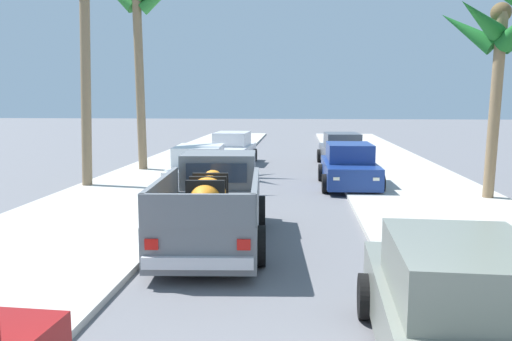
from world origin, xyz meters
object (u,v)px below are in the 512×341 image
Objects in this scene: pickup_truck at (214,205)px; car_right_far at (342,151)px; car_left_near at (460,312)px; palm_tree_left_back at (500,37)px; car_left_mid at (200,170)px; palm_tree_right_fore at (140,9)px; car_right_near at (349,167)px; car_right_mid at (232,149)px.

car_right_far is at bearing 74.06° from pickup_truck.
car_left_near is 11.63m from palm_tree_left_back.
car_left_mid is (-1.54, 6.29, -0.10)m from pickup_truck.
palm_tree_right_fore reaches higher than car_left_mid.
car_left_mid is 0.73× the size of palm_tree_left_back.
car_left_mid is 0.52× the size of palm_tree_right_fore.
car_left_near is at bearing -89.89° from car_right_near.
palm_tree_right_fore is 13.62m from palm_tree_left_back.
palm_tree_left_back reaches higher than car_right_far.
car_right_mid is (0.17, 7.19, 0.00)m from car_left_mid.
pickup_truck is at bearing -146.14° from palm_tree_left_back.
palm_tree_left_back is (7.59, 5.09, 4.04)m from pickup_truck.
palm_tree_left_back is at bearing 33.86° from pickup_truck.
car_left_near is 18.67m from palm_tree_right_fore.
car_left_near is 1.00× the size of car_right_mid.
pickup_truck is 1.25× the size of car_right_near.
car_left_mid is (-5.15, 11.32, 0.00)m from car_left_near.
car_left_near is 1.01× the size of car_right_near.
car_left_mid is (-5.13, -1.19, 0.00)m from car_right_near.
car_left_near is at bearing -74.93° from car_right_mid.
car_left_near is 18.36m from car_right_far.
palm_tree_right_fore reaches higher than car_right_near.
car_right_mid is 0.73× the size of palm_tree_left_back.
car_right_near is at bearing -20.08° from palm_tree_right_fore.
car_right_mid is at bearing 88.66° from car_left_mid.
pickup_truck is at bearing -84.20° from car_right_mid.
palm_tree_right_fore is at bearing 114.31° from pickup_truck.
palm_tree_left_back is at bearing -7.47° from car_left_mid.
car_right_near is 5.26m from car_left_mid.
car_right_mid and car_right_far have the same top height.
palm_tree_right_fore is (-8.56, -2.81, 6.05)m from car_right_far.
car_right_far is (5.35, 7.05, 0.00)m from car_left_mid.
pickup_truck is 9.99m from palm_tree_left_back.
car_left_near is 12.51m from car_right_near.
car_left_mid is 7.19m from car_right_mid.
palm_tree_right_fore is (-8.35, 3.05, 6.05)m from car_right_near.
car_left_mid and car_right_far have the same top height.
palm_tree_left_back is at bearing 68.57° from car_left_near.
car_right_far is at bearing 114.63° from palm_tree_left_back.
palm_tree_right_fore is at bearing 156.22° from palm_tree_left_back.
pickup_truck is 0.65× the size of palm_tree_right_fore.
car_left_mid is at bearing -166.93° from car_right_near.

